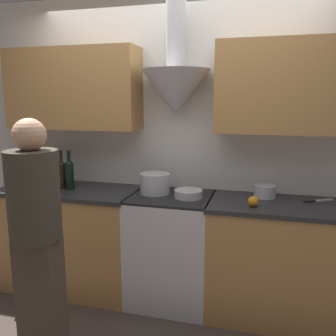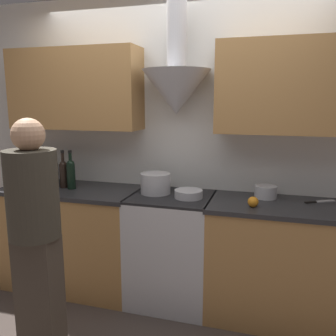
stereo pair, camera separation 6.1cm
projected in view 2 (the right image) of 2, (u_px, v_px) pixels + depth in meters
ground_plane at (159, 323)px, 2.76m from camera, size 12.00×12.00×0.00m
wall_back at (179, 128)px, 3.08m from camera, size 8.40×0.57×2.60m
counter_left at (74, 237)px, 3.27m from camera, size 1.23×0.62×0.93m
counter_right at (286, 262)px, 2.76m from camera, size 1.21×0.62×0.93m
stove_range at (171, 248)px, 3.01m from camera, size 0.67×0.60×0.93m
wine_bottle_0 at (19, 171)px, 3.29m from camera, size 0.07×0.07×0.31m
wine_bottle_1 at (28, 171)px, 3.27m from camera, size 0.08×0.08×0.32m
wine_bottle_2 at (38, 171)px, 3.24m from camera, size 0.07×0.07×0.35m
wine_bottle_3 at (46, 171)px, 3.21m from camera, size 0.07×0.07×0.35m
wine_bottle_4 at (54, 171)px, 3.19m from camera, size 0.08×0.08×0.35m
wine_bottle_5 at (63, 173)px, 3.18m from camera, size 0.07×0.07×0.34m
wine_bottle_6 at (71, 173)px, 3.14m from camera, size 0.07×0.07×0.34m
stock_pot at (156, 183)px, 2.99m from camera, size 0.25×0.25×0.17m
mixing_bowl at (189, 194)px, 2.86m from camera, size 0.23×0.23×0.06m
orange_fruit at (253, 202)px, 2.61m from camera, size 0.08×0.08×0.08m
saucepan at (266, 192)px, 2.85m from camera, size 0.18×0.18×0.10m
chefs_knife at (320, 202)px, 2.74m from camera, size 0.24×0.15×0.01m
person_foreground_left at (35, 232)px, 2.24m from camera, size 0.32×0.32×1.60m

